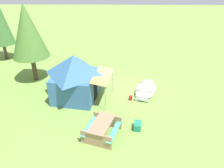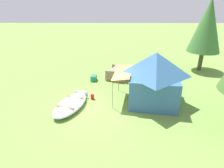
{
  "view_description": "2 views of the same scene",
  "coord_description": "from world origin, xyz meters",
  "px_view_note": "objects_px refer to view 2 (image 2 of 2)",
  "views": [
    {
      "loc": [
        -12.71,
        0.37,
        7.34
      ],
      "look_at": [
        -0.55,
        0.66,
        0.82
      ],
      "focal_mm": 34.55,
      "sensor_mm": 36.0,
      "label": 1
    },
    {
      "loc": [
        8.92,
        0.74,
        5.4
      ],
      "look_at": [
        -0.55,
        0.61,
        1.22
      ],
      "focal_mm": 31.07,
      "sensor_mm": 36.0,
      "label": 2
    }
  ],
  "objects_px": {
    "canvas_cabin_tent": "(154,77)",
    "pine_tree_far_center": "(207,26)",
    "beached_rowboat": "(71,104)",
    "cooler_box": "(94,78)",
    "picnic_table": "(119,72)",
    "fuel_can": "(92,97)"
  },
  "relations": [
    {
      "from": "canvas_cabin_tent",
      "to": "pine_tree_far_center",
      "type": "relative_size",
      "value": 0.71
    },
    {
      "from": "beached_rowboat",
      "to": "cooler_box",
      "type": "height_order",
      "value": "beached_rowboat"
    },
    {
      "from": "beached_rowboat",
      "to": "pine_tree_far_center",
      "type": "relative_size",
      "value": 0.56
    },
    {
      "from": "beached_rowboat",
      "to": "pine_tree_far_center",
      "type": "bearing_deg",
      "value": 123.76
    },
    {
      "from": "picnic_table",
      "to": "pine_tree_far_center",
      "type": "relative_size",
      "value": 0.38
    },
    {
      "from": "beached_rowboat",
      "to": "pine_tree_far_center",
      "type": "distance_m",
      "value": 11.71
    },
    {
      "from": "cooler_box",
      "to": "fuel_can",
      "type": "xyz_separation_m",
      "value": [
        2.8,
        0.2,
        -0.04
      ]
    },
    {
      "from": "cooler_box",
      "to": "pine_tree_far_center",
      "type": "distance_m",
      "value": 9.43
    },
    {
      "from": "picnic_table",
      "to": "canvas_cabin_tent",
      "type": "bearing_deg",
      "value": 27.27
    },
    {
      "from": "canvas_cabin_tent",
      "to": "pine_tree_far_center",
      "type": "distance_m",
      "value": 7.58
    },
    {
      "from": "cooler_box",
      "to": "fuel_can",
      "type": "distance_m",
      "value": 2.8
    },
    {
      "from": "canvas_cabin_tent",
      "to": "picnic_table",
      "type": "bearing_deg",
      "value": -152.73
    },
    {
      "from": "picnic_table",
      "to": "beached_rowboat",
      "type": "bearing_deg",
      "value": -31.26
    },
    {
      "from": "picnic_table",
      "to": "fuel_can",
      "type": "relative_size",
      "value": 7.09
    },
    {
      "from": "canvas_cabin_tent",
      "to": "picnic_table",
      "type": "distance_m",
      "value": 4.17
    },
    {
      "from": "cooler_box",
      "to": "pine_tree_far_center",
      "type": "xyz_separation_m",
      "value": [
        -2.42,
        8.48,
        3.35
      ]
    },
    {
      "from": "beached_rowboat",
      "to": "cooler_box",
      "type": "bearing_deg",
      "value": 167.32
    },
    {
      "from": "cooler_box",
      "to": "pine_tree_far_center",
      "type": "relative_size",
      "value": 0.1
    },
    {
      "from": "fuel_can",
      "to": "pine_tree_far_center",
      "type": "xyz_separation_m",
      "value": [
        -5.22,
        8.28,
        3.39
      ]
    },
    {
      "from": "beached_rowboat",
      "to": "pine_tree_far_center",
      "type": "height_order",
      "value": "pine_tree_far_center"
    },
    {
      "from": "fuel_can",
      "to": "pine_tree_far_center",
      "type": "height_order",
      "value": "pine_tree_far_center"
    },
    {
      "from": "fuel_can",
      "to": "pine_tree_far_center",
      "type": "relative_size",
      "value": 0.05
    }
  ]
}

